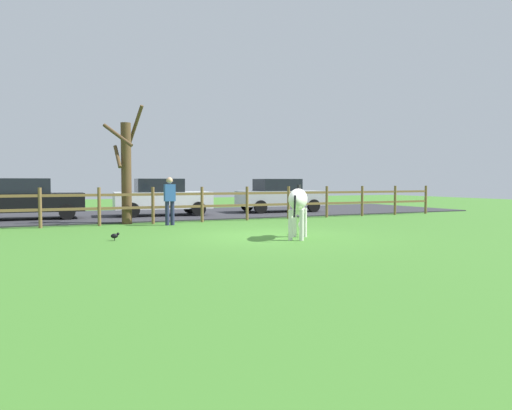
{
  "coord_description": "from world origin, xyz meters",
  "views": [
    {
      "loc": [
        -5.65,
        -11.67,
        1.5
      ],
      "look_at": [
        0.02,
        0.62,
        0.82
      ],
      "focal_mm": 33.36,
      "sensor_mm": 36.0,
      "label": 1
    }
  ],
  "objects_px": {
    "crow_on_grass": "(115,236)",
    "parked_car_black": "(27,199)",
    "parked_car_silver": "(279,195)",
    "zebra": "(298,203)",
    "visitor_near_fence": "(170,199)",
    "bare_tree": "(126,169)",
    "parked_car_white": "(162,197)"
  },
  "relations": [
    {
      "from": "parked_car_black",
      "to": "visitor_near_fence",
      "type": "bearing_deg",
      "value": -43.24
    },
    {
      "from": "crow_on_grass",
      "to": "parked_car_black",
      "type": "relative_size",
      "value": 0.05
    },
    {
      "from": "crow_on_grass",
      "to": "zebra",
      "type": "bearing_deg",
      "value": -18.36
    },
    {
      "from": "crow_on_grass",
      "to": "parked_car_black",
      "type": "bearing_deg",
      "value": 105.24
    },
    {
      "from": "parked_car_white",
      "to": "visitor_near_fence",
      "type": "xyz_separation_m",
      "value": [
        -0.7,
        -4.03,
        0.06
      ]
    },
    {
      "from": "parked_car_silver",
      "to": "visitor_near_fence",
      "type": "distance_m",
      "value": 7.56
    },
    {
      "from": "bare_tree",
      "to": "zebra",
      "type": "xyz_separation_m",
      "value": [
        3.39,
        -6.15,
        -0.99
      ]
    },
    {
      "from": "bare_tree",
      "to": "parked_car_white",
      "type": "distance_m",
      "value": 3.7
    },
    {
      "from": "zebra",
      "to": "crow_on_grass",
      "type": "relative_size",
      "value": 7.61
    },
    {
      "from": "parked_car_black",
      "to": "zebra",
      "type": "bearing_deg",
      "value": -54.54
    },
    {
      "from": "parked_car_silver",
      "to": "parked_car_black",
      "type": "relative_size",
      "value": 1.01
    },
    {
      "from": "bare_tree",
      "to": "zebra",
      "type": "height_order",
      "value": "bare_tree"
    },
    {
      "from": "parked_car_white",
      "to": "parked_car_black",
      "type": "height_order",
      "value": "same"
    },
    {
      "from": "bare_tree",
      "to": "visitor_near_fence",
      "type": "bearing_deg",
      "value": -40.93
    },
    {
      "from": "parked_car_silver",
      "to": "visitor_near_fence",
      "type": "relative_size",
      "value": 2.49
    },
    {
      "from": "crow_on_grass",
      "to": "parked_car_silver",
      "type": "distance_m",
      "value": 11.62
    },
    {
      "from": "crow_on_grass",
      "to": "visitor_near_fence",
      "type": "bearing_deg",
      "value": 56.84
    },
    {
      "from": "bare_tree",
      "to": "parked_car_silver",
      "type": "xyz_separation_m",
      "value": [
        7.61,
        3.01,
        -1.07
      ]
    },
    {
      "from": "bare_tree",
      "to": "parked_car_black",
      "type": "height_order",
      "value": "bare_tree"
    },
    {
      "from": "parked_car_silver",
      "to": "parked_car_white",
      "type": "bearing_deg",
      "value": -179.38
    },
    {
      "from": "parked_car_white",
      "to": "zebra",
      "type": "bearing_deg",
      "value": -81.05
    },
    {
      "from": "parked_car_black",
      "to": "parked_car_silver",
      "type": "bearing_deg",
      "value": -0.5
    },
    {
      "from": "zebra",
      "to": "parked_car_black",
      "type": "relative_size",
      "value": 0.4
    },
    {
      "from": "bare_tree",
      "to": "parked_car_silver",
      "type": "distance_m",
      "value": 8.25
    },
    {
      "from": "zebra",
      "to": "visitor_near_fence",
      "type": "height_order",
      "value": "visitor_near_fence"
    },
    {
      "from": "parked_car_silver",
      "to": "zebra",
      "type": "bearing_deg",
      "value": -114.73
    },
    {
      "from": "parked_car_black",
      "to": "visitor_near_fence",
      "type": "height_order",
      "value": "visitor_near_fence"
    },
    {
      "from": "zebra",
      "to": "parked_car_white",
      "type": "distance_m",
      "value": 9.21
    },
    {
      "from": "parked_car_silver",
      "to": "parked_car_black",
      "type": "distance_m",
      "value": 10.81
    },
    {
      "from": "crow_on_grass",
      "to": "visitor_near_fence",
      "type": "distance_m",
      "value": 4.35
    },
    {
      "from": "crow_on_grass",
      "to": "parked_car_black",
      "type": "distance_m",
      "value": 8.09
    },
    {
      "from": "zebra",
      "to": "crow_on_grass",
      "type": "distance_m",
      "value": 4.78
    }
  ]
}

